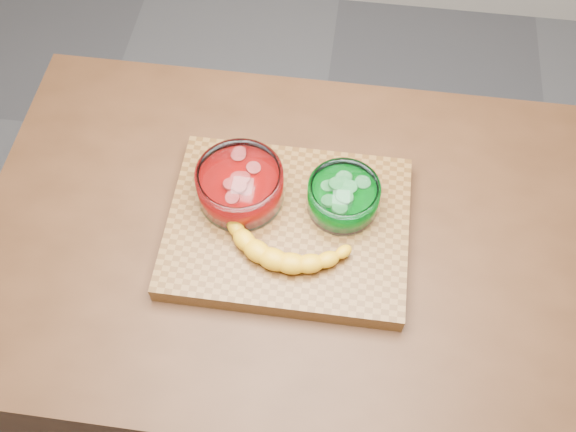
# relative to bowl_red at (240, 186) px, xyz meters

# --- Properties ---
(ground) EXTENTS (3.50, 3.50, 0.00)m
(ground) POSITION_rel_bowl_red_xyz_m (0.10, -0.04, -0.98)
(ground) COLOR #5E5E63
(ground) RESTS_ON ground
(counter) EXTENTS (1.20, 0.80, 0.90)m
(counter) POSITION_rel_bowl_red_xyz_m (0.10, -0.04, -0.53)
(counter) COLOR #472815
(counter) RESTS_ON ground
(cutting_board) EXTENTS (0.45, 0.35, 0.04)m
(cutting_board) POSITION_rel_bowl_red_xyz_m (0.10, -0.04, -0.06)
(cutting_board) COLOR brown
(cutting_board) RESTS_ON counter
(bowl_red) EXTENTS (0.16, 0.16, 0.08)m
(bowl_red) POSITION_rel_bowl_red_xyz_m (0.00, 0.00, 0.00)
(bowl_red) COLOR white
(bowl_red) RESTS_ON cutting_board
(bowl_green) EXTENTS (0.13, 0.13, 0.06)m
(bowl_green) POSITION_rel_bowl_red_xyz_m (0.19, 0.00, -0.01)
(bowl_green) COLOR white
(bowl_green) RESTS_ON cutting_board
(banana) EXTENTS (0.28, 0.15, 0.04)m
(banana) POSITION_rel_bowl_red_xyz_m (0.10, -0.09, -0.02)
(banana) COLOR gold
(banana) RESTS_ON cutting_board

